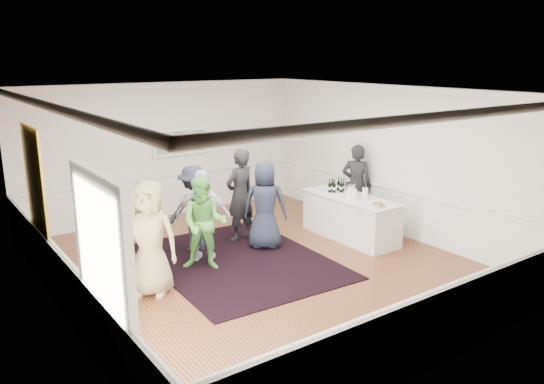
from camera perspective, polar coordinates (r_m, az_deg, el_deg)
floor at (r=9.94m, az=-1.36°, el=-7.91°), size 8.00×8.00×0.00m
ceiling at (r=9.21m, az=-1.48°, el=10.83°), size 7.00×8.00×0.02m
wall_left at (r=8.10m, az=-22.43°, el=-2.28°), size 0.02×8.00×3.20m
wall_right at (r=11.73m, az=12.92°, el=3.35°), size 0.02×8.00×3.20m
wall_back at (r=12.90m, az=-11.45°, el=4.41°), size 7.00×0.02×3.20m
wall_front at (r=6.65m, az=18.33°, el=-5.42°), size 7.00×0.02×3.20m
wainscoting at (r=9.76m, az=-1.38°, el=-5.19°), size 7.00×8.00×1.00m
mirror at (r=9.30m, az=-24.13°, el=0.87°), size 0.05×1.25×1.85m
doorway at (r=6.42m, az=-17.77°, el=-7.84°), size 0.10×1.78×2.56m
landscape_painting at (r=12.98m, az=-9.77°, el=5.36°), size 1.44×0.06×0.66m
area_rug at (r=10.16m, az=-3.61°, el=-7.37°), size 3.19×4.08×0.02m
serving_table at (r=11.37m, az=8.44°, el=-2.70°), size 0.86×2.26×0.91m
bartender at (r=12.18m, az=9.06°, el=0.75°), size 0.75×0.82×1.87m
guest_tan at (r=8.71m, az=-13.07°, el=-4.89°), size 1.10×1.07×1.90m
guest_green at (r=9.59m, az=-7.29°, el=-3.38°), size 1.06×1.03×1.72m
guest_lilac at (r=9.98m, az=-7.38°, el=-2.58°), size 1.06×1.00×1.76m
guest_dark_a at (r=10.53m, az=-8.37°, el=-1.80°), size 1.16×0.72×1.73m
guest_dark_b at (r=11.01m, az=-3.45°, el=-0.35°), size 0.78×0.59×1.95m
guest_navy at (r=10.58m, az=-0.75°, el=-1.40°), size 1.03×1.00×1.79m
wine_bottles at (r=11.57m, az=6.97°, el=0.78°), size 0.40×0.25×0.31m
juice_pitchers at (r=11.05m, az=9.05°, el=-0.12°), size 0.38×0.33×0.24m
ice_bucket at (r=11.40m, az=8.35°, el=0.32°), size 0.26×0.26×0.25m
nut_bowl at (r=10.57m, az=11.31°, el=-1.36°), size 0.26×0.26×0.08m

